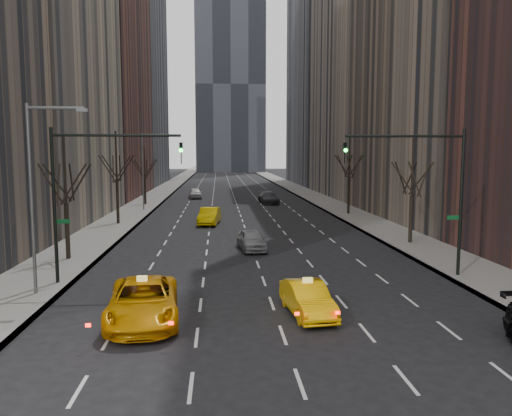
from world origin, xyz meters
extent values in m
plane|color=black|center=(0.00, 0.00, 0.00)|extent=(400.00, 400.00, 0.00)
cube|color=slate|center=(-12.25, 70.00, 0.07)|extent=(4.50, 320.00, 0.15)
cube|color=slate|center=(12.25, 70.00, 0.07)|extent=(4.50, 320.00, 0.15)
cube|color=brown|center=(-21.50, 66.00, 22.00)|extent=(14.00, 28.00, 44.00)
cube|color=slate|center=(-21.50, 96.00, 30.00)|extent=(14.00, 30.00, 60.00)
cube|color=tan|center=(21.50, 64.00, 25.00)|extent=(14.00, 28.00, 50.00)
cube|color=slate|center=(21.50, 95.00, 29.00)|extent=(14.00, 30.00, 58.00)
cube|color=black|center=(2.00, 170.00, 60.00)|extent=(24.00, 24.00, 120.00)
cylinder|color=black|center=(-12.00, 18.00, 1.93)|extent=(0.28, 0.28, 3.57)
cylinder|color=black|center=(-12.00, 18.00, 5.84)|extent=(0.16, 0.16, 4.25)
cylinder|color=black|center=(-11.85, 18.85, 4.95)|extent=(0.42, 1.80, 2.52)
cylinder|color=black|center=(-11.19, 18.29, 4.95)|extent=(1.74, 0.72, 2.52)
cylinder|color=black|center=(-11.34, 17.45, 4.95)|extent=(1.46, 1.25, 2.52)
cylinder|color=black|center=(-12.15, 17.15, 4.95)|extent=(0.42, 1.80, 2.52)
cylinder|color=black|center=(-12.81, 17.71, 4.95)|extent=(1.74, 0.72, 2.52)
cylinder|color=black|center=(-12.66, 18.55, 4.95)|extent=(1.46, 1.25, 2.52)
cylinder|color=black|center=(-12.00, 34.00, 2.15)|extent=(0.28, 0.28, 3.99)
cylinder|color=black|center=(-12.00, 34.00, 6.52)|extent=(0.16, 0.16, 4.75)
cylinder|color=black|center=(-11.85, 34.85, 5.37)|extent=(0.42, 1.80, 2.52)
cylinder|color=black|center=(-11.19, 34.29, 5.37)|extent=(1.74, 0.72, 2.52)
cylinder|color=black|center=(-11.34, 33.45, 5.37)|extent=(1.46, 1.25, 2.52)
cylinder|color=black|center=(-12.15, 33.15, 5.37)|extent=(0.42, 1.80, 2.52)
cylinder|color=black|center=(-12.81, 33.71, 5.37)|extent=(1.74, 0.72, 2.52)
cylinder|color=black|center=(-12.66, 34.55, 5.37)|extent=(1.46, 1.25, 2.52)
cylinder|color=black|center=(-12.00, 52.00, 1.83)|extent=(0.28, 0.28, 3.36)
cylinder|color=black|center=(-12.00, 52.00, 5.51)|extent=(0.16, 0.16, 4.00)
cylinder|color=black|center=(-11.85, 52.85, 4.74)|extent=(0.42, 1.80, 2.52)
cylinder|color=black|center=(-11.19, 52.29, 4.74)|extent=(1.74, 0.72, 2.52)
cylinder|color=black|center=(-11.34, 51.45, 4.74)|extent=(1.46, 1.25, 2.52)
cylinder|color=black|center=(-12.15, 51.15, 4.74)|extent=(0.42, 1.80, 2.52)
cylinder|color=black|center=(-12.81, 51.71, 4.74)|extent=(1.74, 0.72, 2.52)
cylinder|color=black|center=(-12.66, 52.55, 4.74)|extent=(1.46, 1.25, 2.52)
cylinder|color=black|center=(12.00, 22.00, 1.93)|extent=(0.28, 0.28, 3.57)
cylinder|color=black|center=(12.00, 22.00, 5.84)|extent=(0.16, 0.16, 4.25)
cylinder|color=black|center=(12.15, 22.85, 4.95)|extent=(0.42, 1.80, 2.52)
cylinder|color=black|center=(12.81, 22.29, 4.95)|extent=(1.74, 0.72, 2.52)
cylinder|color=black|center=(12.66, 21.45, 4.95)|extent=(1.46, 1.25, 2.52)
cylinder|color=black|center=(11.85, 21.15, 4.95)|extent=(0.42, 1.80, 2.52)
cylinder|color=black|center=(11.19, 21.71, 4.95)|extent=(1.74, 0.72, 2.52)
cylinder|color=black|center=(11.34, 22.55, 4.95)|extent=(1.46, 1.25, 2.52)
cylinder|color=black|center=(12.00, 40.00, 2.15)|extent=(0.28, 0.28, 3.99)
cylinder|color=black|center=(12.00, 40.00, 6.52)|extent=(0.16, 0.16, 4.75)
cylinder|color=black|center=(12.15, 40.85, 5.37)|extent=(0.42, 1.80, 2.52)
cylinder|color=black|center=(12.81, 40.29, 5.37)|extent=(1.74, 0.72, 2.52)
cylinder|color=black|center=(12.66, 39.45, 5.37)|extent=(1.46, 1.25, 2.52)
cylinder|color=black|center=(11.85, 39.15, 5.37)|extent=(0.42, 1.80, 2.52)
cylinder|color=black|center=(11.19, 39.71, 5.37)|extent=(1.74, 0.72, 2.52)
cylinder|color=black|center=(11.34, 40.55, 5.37)|extent=(1.46, 1.25, 2.52)
cylinder|color=black|center=(-10.80, 12.00, 4.15)|extent=(0.18, 0.18, 8.00)
cylinder|color=black|center=(-7.55, 12.00, 7.75)|extent=(6.50, 0.14, 0.14)
imported|color=black|center=(-4.30, 12.00, 6.85)|extent=(0.18, 0.22, 1.10)
sphere|color=#0CFF33|center=(-4.30, 11.82, 7.00)|extent=(0.20, 0.20, 0.20)
cube|color=#0C5926|center=(-10.40, 12.00, 3.35)|extent=(0.70, 0.04, 0.22)
cylinder|color=black|center=(10.80, 12.00, 4.15)|extent=(0.18, 0.18, 8.00)
cylinder|color=black|center=(7.55, 12.00, 7.75)|extent=(6.50, 0.14, 0.14)
imported|color=black|center=(4.30, 12.00, 6.85)|extent=(0.18, 0.22, 1.10)
sphere|color=#0CFF33|center=(4.30, 11.82, 7.00)|extent=(0.20, 0.20, 0.20)
cube|color=#0C5926|center=(10.40, 12.00, 3.35)|extent=(0.70, 0.04, 0.22)
cylinder|color=slate|center=(-11.20, 10.00, 4.65)|extent=(0.16, 0.16, 9.00)
cylinder|color=slate|center=(-9.90, 10.00, 8.95)|extent=(2.60, 0.14, 0.14)
cube|color=slate|center=(-8.70, 10.00, 8.85)|extent=(0.50, 0.22, 0.15)
cylinder|color=slate|center=(-11.20, 45.00, 4.65)|extent=(0.16, 0.16, 9.00)
cylinder|color=slate|center=(-9.90, 45.00, 8.95)|extent=(2.60, 0.14, 0.14)
cube|color=slate|center=(-8.70, 45.00, 8.85)|extent=(0.50, 0.22, 0.15)
imported|color=orange|center=(-5.50, 5.95, 0.84)|extent=(3.36, 6.28, 1.68)
imported|color=#FDB405|center=(1.34, 6.27, 0.70)|extent=(1.97, 4.41, 1.40)
imported|color=#919398|center=(-0.08, 20.67, 0.73)|extent=(2.19, 4.43, 1.45)
imported|color=#E8C104|center=(-3.29, 33.62, 0.81)|extent=(2.28, 5.07, 1.61)
imported|color=#323238|center=(4.37, 52.80, 0.79)|extent=(2.66, 5.63, 1.59)
imported|color=silver|center=(-5.92, 61.22, 0.77)|extent=(2.29, 4.71, 1.55)
camera|label=1|loc=(-2.39, -14.12, 6.88)|focal=35.00mm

